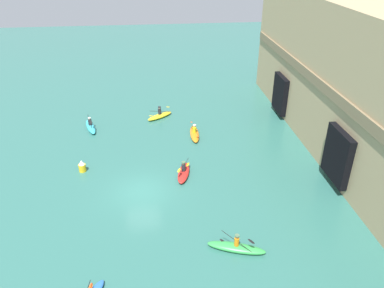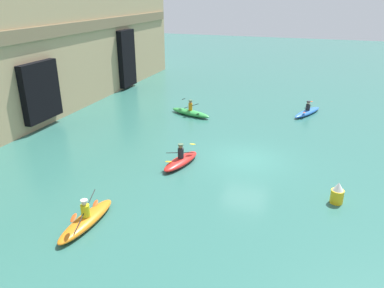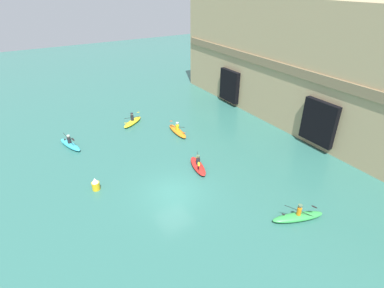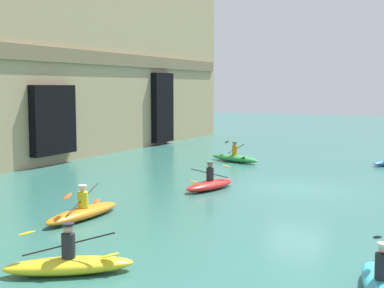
# 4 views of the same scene
# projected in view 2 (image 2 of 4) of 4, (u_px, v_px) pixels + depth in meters

# --- Properties ---
(ground_plane) EXTENTS (120.00, 120.00, 0.00)m
(ground_plane) POSITION_uv_depth(u_px,v_px,m) (247.00, 159.00, 20.70)
(ground_plane) COLOR #2D665B
(kayak_orange) EXTENTS (3.38, 0.93, 1.13)m
(kayak_orange) POSITION_uv_depth(u_px,v_px,m) (86.00, 219.00, 14.85)
(kayak_orange) COLOR orange
(kayak_orange) RESTS_ON ground
(kayak_red) EXTENTS (3.01, 1.46, 1.19)m
(kayak_red) POSITION_uv_depth(u_px,v_px,m) (181.00, 160.00, 19.99)
(kayak_red) COLOR red
(kayak_red) RESTS_ON ground
(kayak_blue) EXTENTS (3.42, 2.08, 1.04)m
(kayak_blue) POSITION_uv_depth(u_px,v_px,m) (307.00, 112.00, 28.16)
(kayak_blue) COLOR blue
(kayak_blue) RESTS_ON ground
(kayak_green) EXTENTS (1.85, 3.50, 1.19)m
(kayak_green) POSITION_uv_depth(u_px,v_px,m) (190.00, 112.00, 27.94)
(kayak_green) COLOR green
(kayak_green) RESTS_ON ground
(marker_buoy) EXTENTS (0.56, 0.56, 0.99)m
(marker_buoy) POSITION_uv_depth(u_px,v_px,m) (337.00, 193.00, 16.31)
(marker_buoy) COLOR yellow
(marker_buoy) RESTS_ON ground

